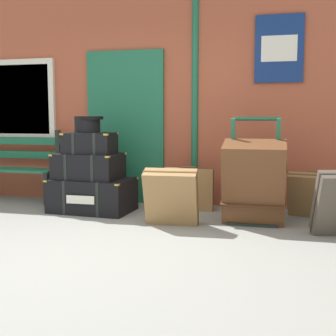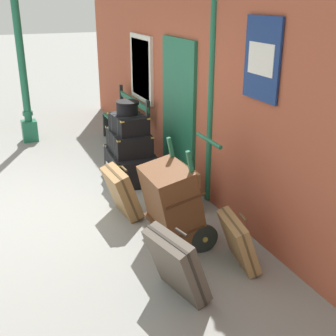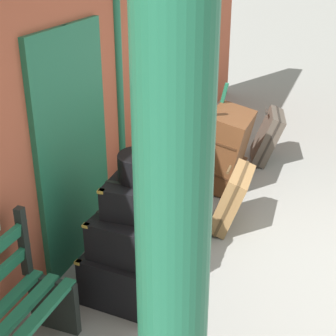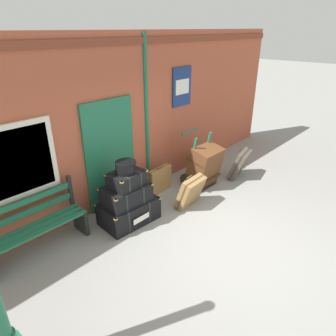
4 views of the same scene
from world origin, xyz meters
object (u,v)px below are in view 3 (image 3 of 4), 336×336
Objects in this scene: round_hatbox at (138,166)px; suitcase_umber at (203,139)px; steamer_trunk_top at (140,192)px; large_brown_trunk at (223,148)px; suitcase_beige at (231,198)px; suitcase_tan at (153,188)px; steamer_trunk_middle at (138,225)px; suitcase_oxblood at (267,136)px; porters_trolley at (208,162)px; steamer_trunk_base at (141,260)px.

round_hatbox is 2.88m from suitcase_umber.
large_brown_trunk is at bearing -4.67° from steamer_trunk_top.
suitcase_beige is 1.74m from suitcase_umber.
suitcase_tan reaches higher than suitcase_umber.
steamer_trunk_middle reaches higher than suitcase_tan.
steamer_trunk_top is 2.08m from large_brown_trunk.
round_hatbox is 0.57× the size of suitcase_tan.
round_hatbox reaches higher than suitcase_beige.
large_brown_trunk is 0.94m from suitcase_beige.
steamer_trunk_middle reaches higher than suitcase_umber.
steamer_trunk_middle is 1.34× the size of suitcase_tan.
large_brown_trunk is at bearing -4.78° from steamer_trunk_middle.
suitcase_beige is 0.87m from suitcase_tan.
suitcase_umber is 0.84m from suitcase_oxblood.
steamer_trunk_middle is 0.88× the size of large_brown_trunk.
round_hatbox is at bearing -63.84° from steamer_trunk_middle.
round_hatbox is 1.51m from suitcase_beige.
round_hatbox is 2.23m from porters_trolley.
round_hatbox is (0.01, -0.01, 0.54)m from steamer_trunk_middle.
suitcase_oxblood is at bearing -10.27° from steamer_trunk_base.
round_hatbox reaches higher than suitcase_oxblood.
suitcase_oxblood is at bearing -73.71° from suitcase_umber.
round_hatbox reaches higher than steamer_trunk_base.
suitcase_oxblood is at bearing -30.09° from porters_trolley.
steamer_trunk_base is 2.99m from suitcase_oxblood.
steamer_trunk_top reaches higher than steamer_trunk_middle.
suitcase_tan is 1.97m from suitcase_oxblood.
porters_trolley is at bearing -23.52° from suitcase_tan.
porters_trolley is 1.75× the size of suitcase_oxblood.
suitcase_tan reaches higher than steamer_trunk_base.
suitcase_beige is at bearing -22.58° from steamer_trunk_middle.
steamer_trunk_middle is 2.77m from suitcase_umber.
round_hatbox reaches higher than suitcase_umber.
suitcase_tan is at bearing 176.69° from suitcase_umber.
suitcase_oxblood is (2.97, -0.51, -0.78)m from round_hatbox.
suitcase_oxblood is at bearing -9.81° from round_hatbox.
large_brown_trunk is 0.99m from suitcase_oxblood.
suitcase_oxblood is (0.91, -0.53, 0.07)m from porters_trolley.
steamer_trunk_middle is 0.70× the size of porters_trolley.
steamer_trunk_top is at bearing -173.97° from suitcase_umber.
steamer_trunk_base is 1.53× the size of suitcase_oxblood.
porters_trolley reaches higher than suitcase_tan.
suitcase_oxblood is (1.79, -0.03, 0.02)m from suitcase_beige.
suitcase_umber is (2.70, 0.28, 0.06)m from steamer_trunk_base.
suitcase_tan is 0.92× the size of suitcase_oxblood.
suitcase_beige is at bearing -153.40° from suitcase_umber.
suitcase_beige is (1.15, -0.50, 0.11)m from steamer_trunk_base.
suitcase_umber reaches higher than steamer_trunk_base.
steamer_trunk_middle is at bearing 167.16° from steamer_trunk_top.
large_brown_trunk is (2.02, -0.18, 0.27)m from steamer_trunk_base.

